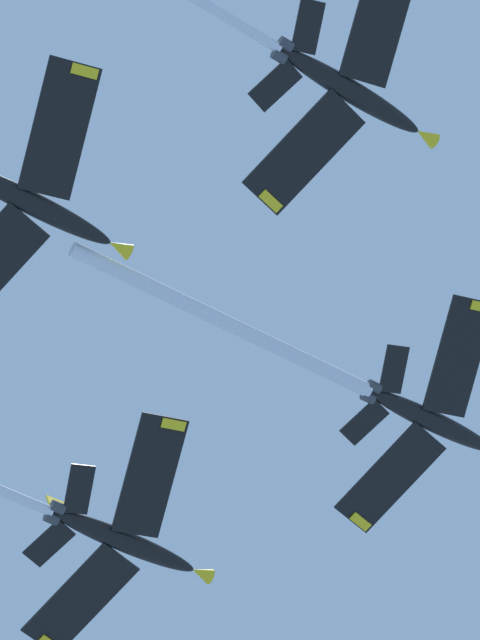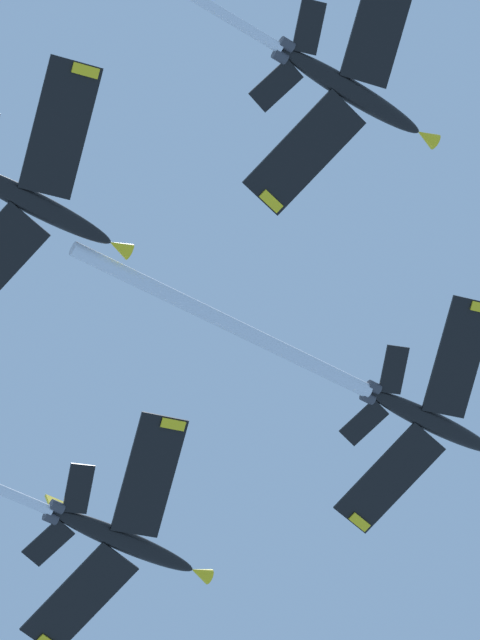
{
  "view_description": "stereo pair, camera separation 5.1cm",
  "coord_description": "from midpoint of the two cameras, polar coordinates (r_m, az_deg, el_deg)",
  "views": [
    {
      "loc": [
        14.02,
        10.36,
        1.68
      ],
      "look_at": [
        3.6,
        20.17,
        104.15
      ],
      "focal_mm": 81.58,
      "sensor_mm": 36.0,
      "label": 1
    },
    {
      "loc": [
        13.99,
        10.33,
        1.68
      ],
      "look_at": [
        3.6,
        20.17,
        104.15
      ],
      "focal_mm": 81.58,
      "sensor_mm": 36.0,
      "label": 2
    }
  ],
  "objects": [
    {
      "name": "jet_lead",
      "position": [
        107.97,
        4.62,
        -2.56
      ],
      "size": [
        19.55,
        36.02,
        12.95
      ],
      "color": "black"
    },
    {
      "name": "jet_right_wing",
      "position": [
        101.43,
        2.37,
        10.13
      ],
      "size": [
        19.6,
        36.9,
        12.38
      ],
      "color": "black"
    },
    {
      "name": "jet_left_wing",
      "position": [
        105.63,
        -6.47,
        -7.83
      ],
      "size": [
        19.57,
        35.35,
        13.05
      ],
      "color": "black"
    }
  ]
}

